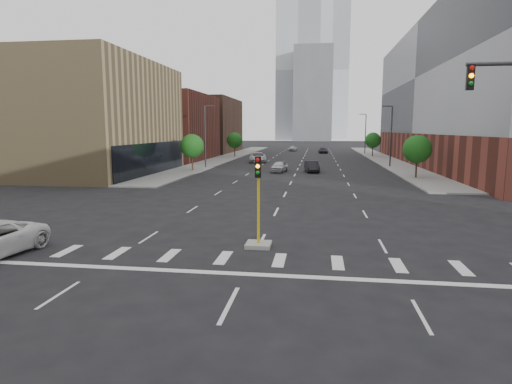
% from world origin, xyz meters
% --- Properties ---
extents(ground, '(400.00, 400.00, 0.00)m').
position_xyz_m(ground, '(0.00, 0.00, 0.00)').
color(ground, black).
rests_on(ground, ground).
extents(sidewalk_left_far, '(5.00, 92.00, 0.15)m').
position_xyz_m(sidewalk_left_far, '(-15.00, 74.00, 0.07)').
color(sidewalk_left_far, gray).
rests_on(sidewalk_left_far, ground).
extents(sidewalk_right_far, '(5.00, 92.00, 0.15)m').
position_xyz_m(sidewalk_right_far, '(15.00, 74.00, 0.07)').
color(sidewalk_right_far, gray).
rests_on(sidewalk_right_far, ground).
extents(building_left_mid, '(20.00, 24.00, 14.00)m').
position_xyz_m(building_left_mid, '(-27.50, 40.00, 7.00)').
color(building_left_mid, '#917952').
rests_on(building_left_mid, ground).
extents(building_left_far_a, '(20.00, 22.00, 12.00)m').
position_xyz_m(building_left_far_a, '(-27.50, 66.00, 6.00)').
color(building_left_far_a, brown).
rests_on(building_left_far_a, ground).
extents(building_left_far_b, '(20.00, 24.00, 13.00)m').
position_xyz_m(building_left_far_b, '(-27.50, 92.00, 6.50)').
color(building_left_far_b, brown).
rests_on(building_left_far_b, ground).
extents(building_right_main, '(24.00, 70.00, 22.00)m').
position_xyz_m(building_right_main, '(29.50, 60.00, 11.00)').
color(building_right_main, brown).
rests_on(building_right_main, ground).
extents(tower_left, '(22.00, 22.00, 70.00)m').
position_xyz_m(tower_left, '(-8.00, 220.00, 35.00)').
color(tower_left, '#B2B7BC').
rests_on(tower_left, ground).
extents(tower_right, '(20.00, 20.00, 80.00)m').
position_xyz_m(tower_right, '(10.00, 260.00, 40.00)').
color(tower_right, '#B2B7BC').
rests_on(tower_right, ground).
extents(tower_mid, '(18.00, 18.00, 44.00)m').
position_xyz_m(tower_mid, '(0.00, 200.00, 22.00)').
color(tower_mid, slate).
rests_on(tower_mid, ground).
extents(median_traffic_signal, '(1.20, 1.20, 4.40)m').
position_xyz_m(median_traffic_signal, '(0.00, 8.97, 0.97)').
color(median_traffic_signal, '#999993').
rests_on(median_traffic_signal, ground).
extents(streetlight_right_a, '(1.60, 0.22, 9.07)m').
position_xyz_m(streetlight_right_a, '(13.41, 55.00, 5.01)').
color(streetlight_right_a, '#2D2D30').
rests_on(streetlight_right_a, ground).
extents(streetlight_right_b, '(1.60, 0.22, 9.07)m').
position_xyz_m(streetlight_right_b, '(13.41, 90.00, 5.01)').
color(streetlight_right_b, '#2D2D30').
rests_on(streetlight_right_b, ground).
extents(streetlight_left, '(1.60, 0.22, 9.07)m').
position_xyz_m(streetlight_left, '(-13.41, 50.00, 5.01)').
color(streetlight_left, '#2D2D30').
rests_on(streetlight_left, ground).
extents(tree_left_near, '(3.20, 3.20, 4.85)m').
position_xyz_m(tree_left_near, '(-14.00, 45.00, 3.39)').
color(tree_left_near, '#382619').
rests_on(tree_left_near, ground).
extents(tree_left_far, '(3.20, 3.20, 4.85)m').
position_xyz_m(tree_left_far, '(-14.00, 75.00, 3.39)').
color(tree_left_far, '#382619').
rests_on(tree_left_far, ground).
extents(tree_right_near, '(3.20, 3.20, 4.85)m').
position_xyz_m(tree_right_near, '(14.00, 40.00, 3.39)').
color(tree_right_near, '#382619').
rests_on(tree_right_near, ground).
extents(tree_right_far, '(3.20, 3.20, 4.85)m').
position_xyz_m(tree_right_far, '(14.00, 80.00, 3.39)').
color(tree_right_far, '#382619').
rests_on(tree_right_far, ground).
extents(car_near_left, '(2.27, 4.47, 1.46)m').
position_xyz_m(car_near_left, '(-2.25, 45.62, 0.73)').
color(car_near_left, '#BBBABF').
rests_on(car_near_left, ground).
extents(car_mid_right, '(2.18, 4.70, 1.49)m').
position_xyz_m(car_mid_right, '(2.05, 46.05, 0.75)').
color(car_mid_right, black).
rests_on(car_mid_right, ground).
extents(car_far_left, '(3.63, 6.42, 1.69)m').
position_xyz_m(car_far_left, '(-7.42, 61.95, 0.85)').
color(car_far_left, silver).
rests_on(car_far_left, ground).
extents(car_deep_right, '(2.31, 4.73, 1.32)m').
position_xyz_m(car_deep_right, '(4.04, 91.11, 0.66)').
color(car_deep_right, black).
rests_on(car_deep_right, ground).
extents(car_distant, '(2.12, 4.32, 1.42)m').
position_xyz_m(car_distant, '(-3.66, 100.44, 0.71)').
color(car_distant, '#A8A9AD').
rests_on(car_distant, ground).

